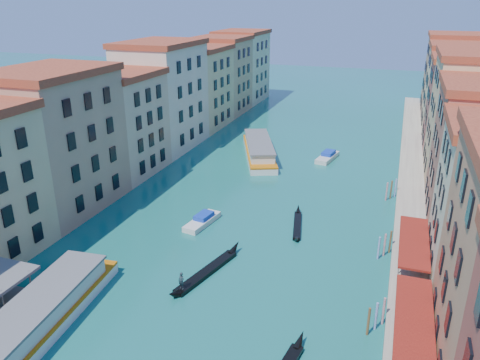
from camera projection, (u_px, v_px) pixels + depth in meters
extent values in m
cube|color=#A67C5E|center=(57.00, 144.00, 65.51)|extent=(12.00, 17.00, 19.00)
cube|color=maroon|center=(46.00, 72.00, 61.86)|extent=(12.80, 17.40, 1.00)
cube|color=tan|center=(119.00, 126.00, 79.60)|extent=(12.00, 14.00, 16.50)
cube|color=maroon|center=(114.00, 74.00, 76.41)|extent=(12.80, 14.40, 1.00)
cube|color=beige|center=(163.00, 98.00, 93.04)|extent=(12.00, 18.00, 20.00)
cube|color=maroon|center=(160.00, 43.00, 89.21)|extent=(12.80, 18.40, 1.00)
cube|color=tan|center=(198.00, 89.00, 108.45)|extent=(12.00, 16.00, 17.50)
cube|color=maroon|center=(196.00, 48.00, 105.07)|extent=(12.80, 16.40, 1.00)
cube|color=tan|center=(222.00, 77.00, 121.90)|extent=(12.00, 15.00, 18.50)
cube|color=maroon|center=(221.00, 38.00, 118.34)|extent=(12.80, 15.40, 1.00)
cube|color=beige|center=(242.00, 68.00, 135.88)|extent=(12.00, 17.00, 19.00)
cube|color=maroon|center=(242.00, 32.00, 132.24)|extent=(12.80, 17.40, 1.00)
cube|color=tan|center=(471.00, 121.00, 75.95)|extent=(12.00, 18.00, 20.00)
cube|color=#9C4E42|center=(460.00, 107.00, 90.92)|extent=(12.00, 15.00, 17.50)
cube|color=maroon|center=(469.00, 58.00, 87.54)|extent=(12.80, 15.40, 1.00)
cube|color=#D7BA87|center=(455.00, 91.00, 104.37)|extent=(12.00, 16.00, 18.50)
cube|color=maroon|center=(462.00, 45.00, 100.81)|extent=(12.80, 16.40, 1.00)
cube|color=#AE7C5A|center=(450.00, 77.00, 118.70)|extent=(12.00, 17.00, 19.50)
cube|color=maroon|center=(457.00, 35.00, 114.96)|extent=(12.80, 17.40, 1.00)
cube|color=gray|center=(411.00, 182.00, 76.58)|extent=(4.00, 140.00, 1.00)
cube|color=maroon|center=(414.00, 327.00, 39.10)|extent=(3.20, 15.30, 0.25)
cylinder|color=slate|center=(397.00, 303.00, 44.56)|extent=(0.12, 0.12, 3.00)
cube|color=maroon|center=(414.00, 241.00, 52.73)|extent=(3.20, 12.60, 0.25)
cylinder|color=slate|center=(398.00, 270.00, 50.01)|extent=(0.12, 0.12, 3.00)
cylinder|color=slate|center=(400.00, 235.00, 57.40)|extent=(0.12, 0.12, 3.00)
cylinder|color=#52391C|center=(368.00, 323.00, 42.17)|extent=(0.24, 0.24, 3.20)
cylinder|color=#52391C|center=(376.00, 318.00, 42.86)|extent=(0.24, 0.24, 3.20)
cylinder|color=#52391C|center=(383.00, 312.00, 43.56)|extent=(0.24, 0.24, 3.20)
cylinder|color=#52391C|center=(379.00, 249.00, 54.48)|extent=(0.24, 0.24, 3.20)
cylinder|color=#52391C|center=(384.00, 246.00, 55.18)|extent=(0.24, 0.24, 3.20)
cylinder|color=#52391C|center=(390.00, 243.00, 55.88)|extent=(0.24, 0.24, 3.20)
cylinder|color=#52391C|center=(387.00, 192.00, 70.32)|extent=(0.24, 0.24, 3.20)
cylinder|color=#52391C|center=(391.00, 191.00, 71.01)|extent=(0.24, 0.24, 3.20)
cylinder|color=#52391C|center=(395.00, 189.00, 71.71)|extent=(0.24, 0.24, 3.20)
cube|color=white|center=(40.00, 323.00, 43.14)|extent=(6.77, 21.52, 1.27)
cube|color=silver|center=(38.00, 311.00, 42.64)|extent=(5.84, 17.26, 1.69)
cube|color=slate|center=(36.00, 302.00, 42.27)|extent=(6.20, 17.81, 0.26)
cube|color=#C2670B|center=(39.00, 318.00, 42.93)|extent=(6.82, 21.53, 0.26)
cube|color=silver|center=(259.00, 153.00, 90.18)|extent=(12.35, 21.39, 1.27)
cube|color=silver|center=(259.00, 146.00, 89.68)|extent=(10.27, 17.27, 1.69)
cube|color=slate|center=(259.00, 141.00, 89.32)|extent=(10.76, 17.88, 0.26)
cube|color=#C2670B|center=(259.00, 150.00, 89.97)|extent=(12.40, 21.41, 0.26)
cube|color=black|center=(207.00, 272.00, 51.91)|extent=(3.70, 9.99, 0.50)
cone|color=black|center=(235.00, 248.00, 56.06)|extent=(1.53, 2.41, 1.87)
cone|color=black|center=(173.00, 294.00, 47.50)|extent=(1.43, 2.04, 1.64)
imported|color=#202D32|center=(181.00, 281.00, 48.22)|extent=(0.79, 0.62, 1.92)
cone|color=black|center=(300.00, 340.00, 41.07)|extent=(1.19, 2.12, 1.68)
cube|color=black|center=(297.00, 225.00, 62.61)|extent=(2.47, 7.96, 0.40)
cone|color=black|center=(298.00, 209.00, 66.54)|extent=(1.12, 1.89, 1.48)
cone|color=black|center=(296.00, 239.00, 58.46)|extent=(1.06, 1.59, 1.30)
cube|color=silver|center=(202.00, 222.00, 63.24)|extent=(3.10, 6.81, 0.75)
cube|color=#1539AF|center=(204.00, 216.00, 63.39)|extent=(2.12, 3.05, 0.66)
cube|color=silver|center=(327.00, 157.00, 88.46)|extent=(3.60, 7.59, 0.83)
cube|color=#1539AF|center=(328.00, 153.00, 88.62)|extent=(2.42, 3.42, 0.73)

